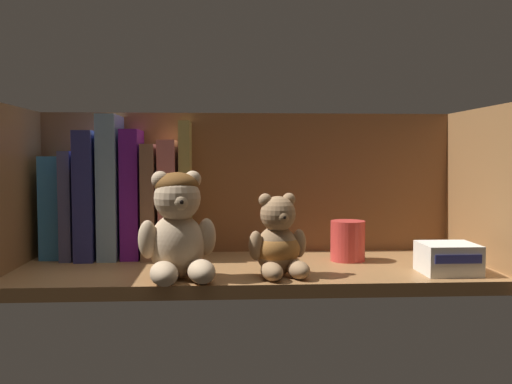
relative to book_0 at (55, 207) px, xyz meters
The scene contains 16 objects.
shelf_board 37.04cm from the book_0, 17.37° to the right, with size 74.55×27.65×2.00cm, color olive.
shelf_back_panel 34.42cm from the book_0, ahead, with size 76.95×1.20×27.53cm, color brown.
shelf_side_panel_left 11.76cm from the book_0, 110.51° to the right, with size 1.60×30.05×27.53cm, color olive.
shelf_side_panel_right 73.01cm from the book_0, ahead, with size 1.60×30.05×27.53cm, color olive.
book_0 is the anchor object (origin of this frame).
book_1 3.22cm from the book_0, ahead, with size 2.00×13.07×18.50cm, color #464874.
book_2 6.62cm from the book_0, ahead, with size 3.16×14.47×21.90cm, color navy.
book_3 10.56cm from the book_0, ahead, with size 3.23×13.21×24.64cm, color #7394B4.
book_4 13.79cm from the book_0, ahead, with size 3.06×11.71×22.20cm, color #641788.
book_5 16.78cm from the book_0, ahead, with size 2.24×13.76×19.69cm, color brown.
book_6 19.89cm from the book_0, ahead, with size 2.97×11.52×20.41cm, color #B86666.
book_7 22.97cm from the book_0, ahead, with size 1.91×9.21×23.69cm, color #988C4B.
teddy_bear_larger 30.38cm from the book_0, 41.17° to the right, with size 11.89×12.20×15.56cm.
teddy_bear_smaller 41.91cm from the book_0, 26.18° to the right, with size 9.33×9.83×12.22cm.
pillar_candle 51.17cm from the book_0, ahead, with size 5.81×5.81×6.77cm, color #C63833.
small_product_box 66.12cm from the book_0, 16.17° to the right, with size 8.12×7.75×4.55cm.
Camera 1 is at (-4.92, -91.18, 19.64)cm, focal length 40.16 mm.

